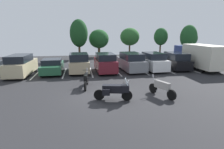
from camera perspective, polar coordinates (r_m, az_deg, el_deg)
The scene contains 19 objects.
ground at distance 12.11m, azimuth -1.02°, elevation -6.66°, with size 44.00×44.00×0.10m, color #262628.
motorcycle_touring at distance 11.01m, azimuth 0.82°, elevation -4.81°, with size 2.30×1.09×1.38m.
motorcycle_second at distance 12.15m, azimuth 15.23°, elevation -4.01°, with size 0.98×2.15×1.31m.
motorcycle_third at distance 13.76m, azimuth -8.02°, elevation -1.60°, with size 0.62×2.31×1.33m.
parking_stripes at distance 19.08m, azimuth -10.53°, elevation 0.59°, with size 24.54×4.81×0.01m.
car_champagne at distance 19.42m, azimuth -26.50°, elevation 2.57°, with size 2.01×4.85×1.99m.
car_green at distance 19.36m, azimuth -18.04°, elevation 2.49°, with size 2.07×4.66×1.46m.
car_tan at distance 19.04m, azimuth -10.26°, elevation 3.53°, with size 2.03×4.36×1.98m.
car_maroon at distance 18.79m, azimuth -2.14°, elevation 3.64°, with size 1.97×4.28×1.95m.
car_grey at distance 19.66m, azimuth 5.96°, elevation 3.91°, with size 2.26×4.79×1.92m.
car_white at distance 20.31m, azimuth 12.63°, elevation 3.93°, with size 2.03×4.47×1.92m.
car_black at distance 21.80m, azimuth 19.08°, elevation 4.04°, with size 2.06×4.75×1.84m.
box_truck at distance 22.91m, azimuth 25.33°, elevation 5.33°, with size 2.31×7.18×2.71m.
tree_far_right at distance 32.75m, azimuth 5.55°, elevation 11.60°, with size 3.34×3.34×4.79m.
tree_center at distance 29.12m, azimuth -10.29°, elevation 12.48°, with size 2.72×2.72×5.98m.
tree_left at distance 32.46m, azimuth 22.73°, elevation 10.75°, with size 2.62×2.62×5.20m.
tree_far_left at distance 34.42m, azimuth 14.95°, elevation 11.30°, with size 2.43×2.43×4.81m.
tree_center_left at distance 38.09m, azimuth 22.92°, elevation 10.32°, with size 2.97×2.97×4.42m.
tree_center_right at distance 31.20m, azimuth -4.10°, elevation 10.96°, with size 3.29×3.29×4.51m.
Camera 1 is at (-1.73, -11.28, 4.02)m, focal length 29.38 mm.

